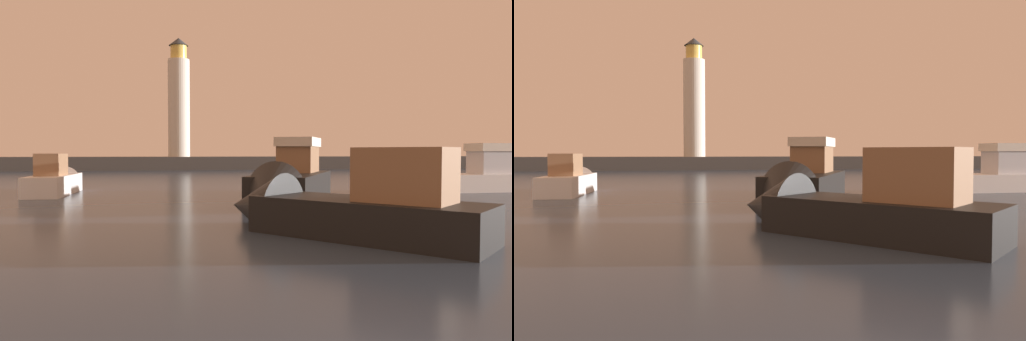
# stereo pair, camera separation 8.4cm
# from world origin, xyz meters

# --- Properties ---
(ground_plane) EXTENTS (220.00, 220.00, 0.00)m
(ground_plane) POSITION_xyz_m (0.00, 28.64, 0.00)
(ground_plane) COLOR #2D3D51
(breakwater) EXTENTS (81.75, 4.29, 1.61)m
(breakwater) POSITION_xyz_m (0.00, 57.28, 0.80)
(breakwater) COLOR #423F3D
(breakwater) RESTS_ON ground_plane
(lighthouse) EXTENTS (2.63, 2.63, 14.45)m
(lighthouse) POSITION_xyz_m (-1.60, 57.28, 8.45)
(lighthouse) COLOR silver
(lighthouse) RESTS_ON breakwater
(motorboat_1) EXTENTS (1.83, 6.72, 2.37)m
(motorboat_1) POSITION_xyz_m (-8.45, 24.58, 0.68)
(motorboat_1) COLOR white
(motorboat_1) RESTS_ON ground_plane
(motorboat_2) EXTENTS (6.49, 7.02, 2.80)m
(motorboat_2) POSITION_xyz_m (1.67, 10.02, 0.69)
(motorboat_2) COLOR black
(motorboat_2) RESTS_ON ground_plane
(motorboat_3) EXTENTS (6.03, 9.03, 3.32)m
(motorboat_3) POSITION_xyz_m (2.31, 17.38, 0.88)
(motorboat_3) COLOR black
(motorboat_3) RESTS_ON ground_plane
(motorboat_4) EXTENTS (7.41, 2.10, 3.09)m
(motorboat_4) POSITION_xyz_m (13.58, 21.78, 0.86)
(motorboat_4) COLOR white
(motorboat_4) RESTS_ON ground_plane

